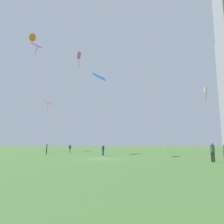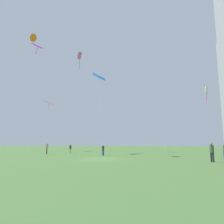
# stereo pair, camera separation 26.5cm
# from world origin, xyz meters

# --- Properties ---
(ground) EXTENTS (280.00, 280.00, 0.00)m
(ground) POSITION_xyz_m (0.00, 0.00, 0.00)
(ground) COLOR #4C7538
(person_standing_1) EXTENTS (0.35, 0.35, 1.58)m
(person_standing_1) POSITION_xyz_m (-1.60, 6.26, 0.91)
(person_standing_1) COLOR #1E478C
(person_standing_1) RESTS_ON ground
(person_standing_2) EXTENTS (0.36, 0.36, 1.62)m
(person_standing_2) POSITION_xyz_m (-9.30, 12.33, 0.93)
(person_standing_2) COLOR tan
(person_standing_2) RESTS_ON ground
(person_standing_4) EXTENTS (0.40, 0.40, 1.82)m
(person_standing_4) POSITION_xyz_m (11.18, -2.01, 1.05)
(person_standing_4) COLOR #2D2D33
(person_standing_4) RESTS_ON ground
(person_standing_5) EXTENTS (0.41, 0.41, 1.86)m
(person_standing_5) POSITION_xyz_m (-11.89, 8.59, 1.08)
(person_standing_5) COLOR #2D2D33
(person_standing_5) RESTS_ON ground
(kite_flying_0) EXTENTS (3.64, 7.20, 13.09)m
(kite_flying_0) POSITION_xyz_m (-2.44, 6.82, 12.22)
(kite_flying_0) COLOR silver
(kite_flying_0) RESTS_ON ground
(kite_flying_1) EXTENTS (5.18, 3.13, 24.07)m
(kite_flying_1) POSITION_xyz_m (-11.69, 21.84, 23.07)
(kite_flying_1) COLOR silver
(kite_flying_1) RESTS_ON ground
(kite_flying_2) EXTENTS (6.93, 2.48, 12.59)m
(kite_flying_2) POSITION_xyz_m (-19.86, 22.69, 11.81)
(kite_flying_2) COLOR silver
(kite_flying_2) RESTS_ON ground
(kite_flying_3) EXTENTS (3.10, 7.68, 22.18)m
(kite_flying_3) POSITION_xyz_m (-16.90, 11.67, 21.25)
(kite_flying_3) COLOR silver
(kite_flying_3) RESTS_ON ground
(kite_flying_4) EXTENTS (3.17, 5.03, 26.43)m
(kite_flying_4) POSITION_xyz_m (-20.19, 15.75, 25.40)
(kite_flying_4) COLOR silver
(kite_flying_4) RESTS_ON ground
(kite_flying_5) EXTENTS (2.24, 4.73, 13.35)m
(kite_flying_5) POSITION_xyz_m (16.47, 20.61, 12.56)
(kite_flying_5) COLOR silver
(kite_flying_5) RESTS_ON ground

